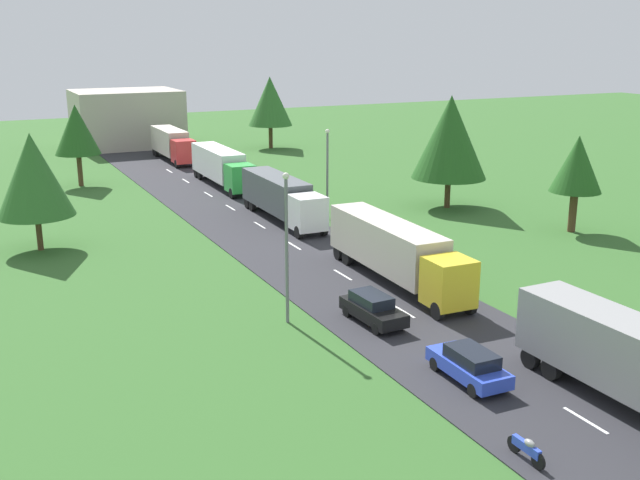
% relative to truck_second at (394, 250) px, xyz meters
% --- Properties ---
extents(road, '(10.00, 140.00, 0.06)m').
position_rel_truck_second_xyz_m(road, '(-2.24, -6.80, -2.15)').
color(road, '#2B2B30').
rests_on(road, ground).
extents(lane_marking_centre, '(0.16, 117.38, 0.01)m').
position_rel_truck_second_xyz_m(lane_marking_centre, '(-2.24, -11.93, -2.12)').
color(lane_marking_centre, white).
rests_on(lane_marking_centre, road).
extents(truck_second, '(2.88, 14.04, 3.72)m').
position_rel_truck_second_xyz_m(truck_second, '(0.00, 0.00, 0.00)').
color(truck_second, yellow).
rests_on(truck_second, road).
extents(truck_third, '(2.68, 12.92, 3.57)m').
position_rel_truck_second_xyz_m(truck_third, '(0.06, 18.03, -0.08)').
color(truck_third, white).
rests_on(truck_third, road).
extents(truck_fourth, '(2.66, 13.46, 3.73)m').
position_rel_truck_second_xyz_m(truck_fourth, '(0.37, 34.31, -0.01)').
color(truck_fourth, green).
rests_on(truck_fourth, road).
extents(truck_fifth, '(2.53, 11.95, 3.79)m').
position_rel_truck_second_xyz_m(truck_fifth, '(0.15, 52.17, 0.01)').
color(truck_fifth, red).
rests_on(truck_fifth, road).
extents(car_second, '(1.85, 4.41, 1.55)m').
position_rel_truck_second_xyz_m(car_second, '(-4.31, -13.47, -1.32)').
color(car_second, blue).
rests_on(car_second, road).
extents(car_third, '(1.94, 4.47, 1.59)m').
position_rel_truck_second_xyz_m(car_third, '(-4.66, -5.41, -1.30)').
color(car_third, black).
rests_on(car_third, road).
extents(motorcycle_courier, '(0.28, 1.94, 0.91)m').
position_rel_truck_second_xyz_m(motorcycle_courier, '(-6.43, -19.73, -1.64)').
color(motorcycle_courier, black).
rests_on(motorcycle_courier, road).
extents(lamppost_second, '(0.36, 0.36, 8.29)m').
position_rel_truck_second_xyz_m(lamppost_second, '(-8.73, -3.19, 2.44)').
color(lamppost_second, slate).
rests_on(lamppost_second, ground).
extents(lamppost_third, '(0.36, 0.36, 7.62)m').
position_rel_truck_second_xyz_m(lamppost_third, '(3.83, 16.98, 2.10)').
color(lamppost_third, slate).
rests_on(lamppost_third, ground).
extents(tree_oak, '(6.66, 6.66, 10.05)m').
position_rel_truck_second_xyz_m(tree_oak, '(15.52, 16.06, 4.19)').
color(tree_oak, '#513823').
rests_on(tree_oak, ground).
extents(tree_birch, '(5.96, 5.96, 9.66)m').
position_rel_truck_second_xyz_m(tree_birch, '(15.19, 56.91, 4.18)').
color(tree_birch, '#513823').
rests_on(tree_birch, ground).
extents(tree_maple, '(5.43, 5.43, 8.53)m').
position_rel_truck_second_xyz_m(tree_maple, '(-19.19, 17.73, 3.35)').
color(tree_maple, '#513823').
rests_on(tree_maple, ground).
extents(tree_pine, '(4.58, 4.58, 8.33)m').
position_rel_truck_second_xyz_m(tree_pine, '(-12.64, 41.00, 3.60)').
color(tree_pine, '#513823').
rests_on(tree_pine, ground).
extents(tree_elm, '(4.02, 4.02, 7.66)m').
position_rel_truck_second_xyz_m(tree_elm, '(19.40, 4.65, 3.20)').
color(tree_elm, '#513823').
rests_on(tree_elm, ground).
extents(distant_building, '(13.95, 11.29, 7.72)m').
position_rel_truck_second_xyz_m(distant_building, '(-2.08, 67.09, 1.68)').
color(distant_building, '#B2A899').
rests_on(distant_building, ground).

